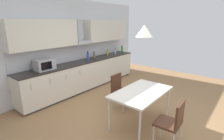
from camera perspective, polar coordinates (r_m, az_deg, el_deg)
The scene contains 15 objects.
ground_plane at distance 3.95m, azimuth 5.68°, elevation -17.00°, with size 9.30×7.75×0.02m, color #9E754C.
wall_back at distance 5.30m, azimuth -18.46°, elevation 6.80°, with size 7.44×0.10×2.75m, color silver.
kitchen_counter at distance 5.72m, azimuth -8.67°, elevation -1.38°, with size 4.36×0.63×0.91m.
backsplash_tile at distance 5.77m, azimuth -10.88°, elevation 5.87°, with size 4.34×0.02×0.51m, color silver.
upper_wall_cabinets at distance 5.58m, azimuth -10.16°, elevation 12.12°, with size 4.34×0.40×0.72m.
microwave at distance 4.79m, azimuth -21.22°, elevation 1.70°, with size 0.48×0.35×0.28m.
bottle_yellow at distance 6.42m, azimuth -1.45°, elevation 5.67°, with size 0.06×0.06×0.22m.
bottle_brown at distance 5.92m, azimuth -5.84°, elevation 4.75°, with size 0.08×0.08×0.22m.
bottle_white at distance 6.72m, azimuth 1.10°, elevation 6.07°, with size 0.06×0.06×0.21m.
bottle_green at distance 7.13m, azimuth 3.30°, elevation 6.85°, with size 0.08×0.08×0.27m.
bottle_blue at distance 5.60m, azimuth -7.89°, elevation 4.42°, with size 0.06×0.06×0.30m.
dining_table at distance 3.63m, azimuth 9.51°, elevation -7.60°, with size 1.34×0.80×0.75m.
chair_near_left at distance 3.18m, azimuth 19.26°, elevation -15.27°, with size 0.42×0.42×0.87m.
chair_far_right at distance 4.32m, azimuth 2.40°, elevation -5.89°, with size 0.40×0.40×0.87m.
pendant_lamp at distance 3.34m, azimuth 10.49°, elevation 12.41°, with size 0.32×0.32×0.22m, color silver.
Camera 1 is at (-2.80, -1.80, 2.12)m, focal length 28.00 mm.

